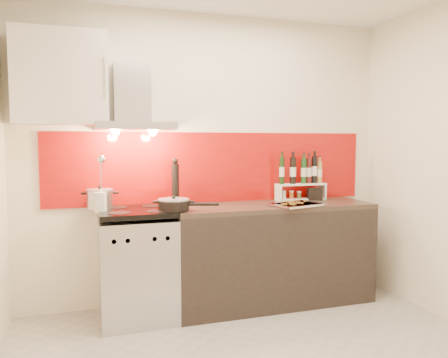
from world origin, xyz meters
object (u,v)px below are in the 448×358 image
object	(u,v)px
range_stove	(137,266)
saute_pan	(175,204)
counter	(272,253)
baking_tray	(296,204)
pepper_mill	(175,183)
stock_pot	(100,199)

from	to	relation	value
range_stove	saute_pan	xyz separation A→B (m)	(0.29, -0.13, 0.51)
range_stove	saute_pan	world-z (taller)	saute_pan
counter	baking_tray	xyz separation A→B (m)	(0.14, -0.18, 0.47)
baking_tray	range_stove	bearing A→B (deg)	172.74
range_stove	baking_tray	world-z (taller)	baking_tray
pepper_mill	baking_tray	size ratio (longest dim) A/B	0.89
counter	saute_pan	world-z (taller)	saute_pan
pepper_mill	range_stove	bearing A→B (deg)	-157.82
range_stove	pepper_mill	bearing A→B (deg)	22.18
range_stove	stock_pot	world-z (taller)	stock_pot
range_stove	saute_pan	bearing A→B (deg)	-24.87
stock_pot	baking_tray	size ratio (longest dim) A/B	0.46
saute_pan	range_stove	bearing A→B (deg)	155.13
saute_pan	counter	bearing A→B (deg)	8.61
pepper_mill	baking_tray	world-z (taller)	pepper_mill
counter	saute_pan	size ratio (longest dim) A/B	3.76
range_stove	saute_pan	size ratio (longest dim) A/B	1.90
range_stove	counter	size ratio (longest dim) A/B	0.51
baking_tray	stock_pot	bearing A→B (deg)	168.92
range_stove	counter	xyz separation A→B (m)	(1.20, 0.00, 0.01)
stock_pot	saute_pan	bearing A→B (deg)	-26.27
range_stove	pepper_mill	distance (m)	0.76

